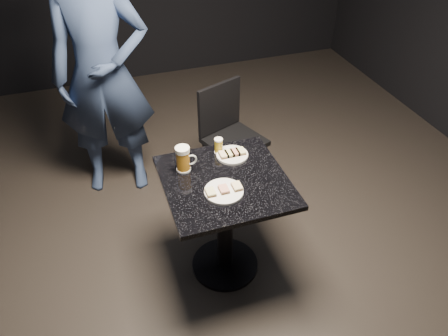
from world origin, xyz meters
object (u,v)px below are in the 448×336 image
(beer_mug, at_px, (183,159))
(beer_tumbler, at_px, (219,146))
(plate_large, at_px, (224,191))
(patron, at_px, (102,75))
(table, at_px, (225,211))
(plate_small, at_px, (232,155))
(chair, at_px, (229,132))

(beer_mug, distance_m, beer_tumbler, 0.27)
(plate_large, relative_size, patron, 0.11)
(table, bearing_deg, plate_large, -112.42)
(plate_large, distance_m, table, 0.27)
(plate_large, bearing_deg, beer_tumbler, 76.36)
(plate_small, distance_m, beer_mug, 0.32)
(table, bearing_deg, beer_tumbler, 79.91)
(plate_large, distance_m, plate_small, 0.34)
(plate_small, bearing_deg, beer_mug, -173.06)
(plate_small, bearing_deg, patron, 124.92)
(plate_small, xyz_separation_m, beer_tumbler, (-0.07, 0.06, 0.04))
(chair, bearing_deg, plate_large, -110.81)
(plate_small, bearing_deg, table, -119.39)
(table, relative_size, beer_tumbler, 7.65)
(plate_large, bearing_deg, chair, 69.19)
(beer_mug, height_order, beer_tumbler, beer_mug)
(plate_small, relative_size, table, 0.26)
(beer_mug, xyz_separation_m, beer_tumbler, (0.25, 0.10, -0.03))
(table, relative_size, chair, 0.87)
(plate_small, bearing_deg, chair, 72.57)
(plate_large, xyz_separation_m, patron, (-0.49, 1.23, 0.20))
(patron, bearing_deg, table, -54.97)
(plate_large, height_order, plate_small, same)
(plate_large, relative_size, plate_small, 1.12)
(plate_large, xyz_separation_m, beer_mug, (-0.16, 0.26, 0.07))
(plate_large, relative_size, beer_tumbler, 2.22)
(chair, bearing_deg, table, -110.60)
(plate_small, xyz_separation_m, chair, (0.19, 0.61, -0.26))
(plate_large, bearing_deg, plate_small, 62.85)
(table, xyz_separation_m, beer_mug, (-0.20, 0.16, 0.32))
(patron, relative_size, table, 2.56)
(table, height_order, beer_tumbler, beer_tumbler)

